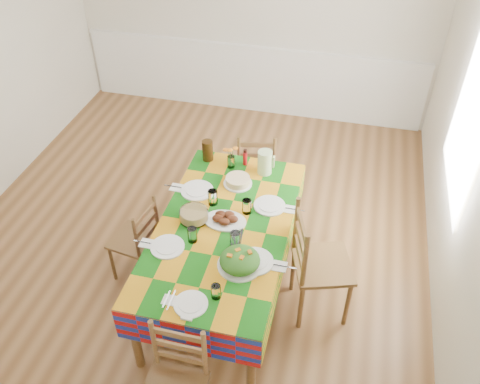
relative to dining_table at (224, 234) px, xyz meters
name	(u,v)px	position (x,y,z in m)	size (l,w,h in m)	color
room	(187,117)	(-0.46, 0.60, 0.67)	(4.58, 5.08, 2.78)	brown
wainscot	(252,77)	(-0.46, 3.08, -0.19)	(4.41, 0.06, 0.92)	white
window_right	(471,117)	(1.77, 0.90, 0.82)	(1.40, 1.40, 0.00)	white
dining_table	(224,234)	(0.00, 0.00, 0.00)	(1.05, 1.95, 0.76)	brown
setting_near_head	(199,299)	(0.04, -0.76, 0.11)	(0.39, 0.26, 0.11)	white
setting_left_near	(176,242)	(-0.30, -0.29, 0.11)	(0.48, 0.28, 0.13)	white
setting_left_far	(202,193)	(-0.28, 0.33, 0.11)	(0.52, 0.31, 0.14)	white
setting_right_near	(248,253)	(0.27, -0.27, 0.11)	(0.54, 0.31, 0.14)	white
setting_right_far	(262,206)	(0.26, 0.28, 0.11)	(0.50, 0.29, 0.13)	white
meat_platter	(225,219)	(0.00, 0.06, 0.11)	(0.35, 0.25, 0.07)	white
salad_platter	(240,261)	(0.23, -0.38, 0.14)	(0.33, 0.33, 0.14)	white
pasta_bowl	(194,215)	(-0.25, 0.03, 0.13)	(0.24, 0.24, 0.08)	white
cake	(238,181)	(-0.02, 0.55, 0.12)	(0.25, 0.25, 0.07)	white
serving_utensils	(237,237)	(0.14, -0.09, 0.09)	(0.14, 0.32, 0.01)	black
flower_vase	(231,159)	(-0.14, 0.78, 0.18)	(0.14, 0.11, 0.22)	white
hot_sauce	(245,157)	(-0.02, 0.85, 0.17)	(0.04, 0.04, 0.17)	red
green_pitcher	(265,162)	(0.18, 0.77, 0.20)	(0.13, 0.13, 0.23)	#C1E09E
tea_pitcher	(208,150)	(-0.38, 0.84, 0.18)	(0.10, 0.10, 0.20)	#311E0B
name_card	(186,318)	(0.00, -0.92, 0.09)	(0.08, 0.02, 0.02)	white
chair_far	(256,168)	(0.01, 1.23, -0.23)	(0.46, 0.45, 0.90)	brown
chair_left	(137,240)	(-0.78, -0.01, -0.26)	(0.41, 0.43, 0.85)	brown
chair_right	(317,265)	(0.77, -0.02, -0.15)	(0.57, 0.59, 1.06)	brown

